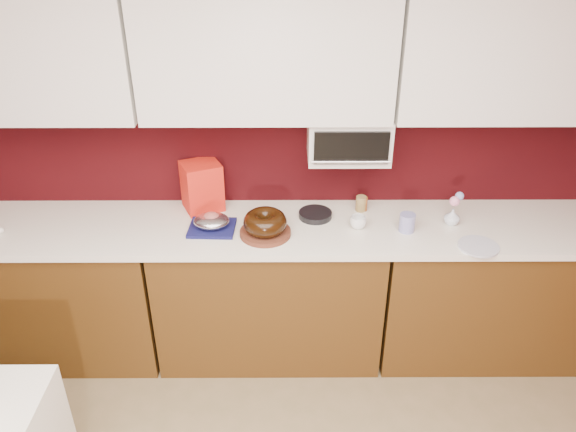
% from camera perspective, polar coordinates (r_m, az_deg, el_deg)
% --- Properties ---
extents(wall_back, '(4.00, 0.02, 2.50)m').
position_cam_1_polar(wall_back, '(3.33, -1.99, 6.94)').
color(wall_back, '#340709').
rests_on(wall_back, floor).
extents(base_cabinet_left, '(1.31, 0.58, 0.86)m').
position_cam_1_polar(base_cabinet_left, '(3.75, -22.87, -7.15)').
color(base_cabinet_left, '#4F300F').
rests_on(base_cabinet_left, floor).
extents(base_cabinet_center, '(1.31, 0.58, 0.86)m').
position_cam_1_polar(base_cabinet_center, '(3.47, -1.88, -7.69)').
color(base_cabinet_center, '#4F300F').
rests_on(base_cabinet_center, floor).
extents(base_cabinet_right, '(1.31, 0.58, 0.86)m').
position_cam_1_polar(base_cabinet_right, '(3.68, 19.53, -7.20)').
color(base_cabinet_right, '#4F300F').
rests_on(base_cabinet_right, floor).
extents(countertop, '(4.00, 0.62, 0.04)m').
position_cam_1_polar(countertop, '(3.22, -2.01, -1.29)').
color(countertop, white).
rests_on(countertop, base_cabinet_center).
extents(upper_cabinet_left, '(1.31, 0.33, 0.70)m').
position_cam_1_polar(upper_cabinet_left, '(3.31, -26.88, 14.70)').
color(upper_cabinet_left, white).
rests_on(upper_cabinet_left, wall_back).
extents(upper_cabinet_center, '(1.31, 0.33, 0.70)m').
position_cam_1_polar(upper_cabinet_center, '(2.98, -2.28, 16.40)').
color(upper_cabinet_center, white).
rests_on(upper_cabinet_center, wall_back).
extents(upper_cabinet_right, '(1.31, 0.33, 0.70)m').
position_cam_1_polar(upper_cabinet_right, '(3.23, 23.06, 15.19)').
color(upper_cabinet_right, white).
rests_on(upper_cabinet_right, wall_back).
extents(toaster_oven, '(0.45, 0.30, 0.25)m').
position_cam_1_polar(toaster_oven, '(3.16, 6.16, 8.00)').
color(toaster_oven, white).
rests_on(toaster_oven, upper_cabinet_center).
extents(toaster_oven_door, '(0.40, 0.02, 0.18)m').
position_cam_1_polar(toaster_oven_door, '(3.02, 6.46, 6.88)').
color(toaster_oven_door, black).
rests_on(toaster_oven_door, toaster_oven).
extents(toaster_oven_handle, '(0.42, 0.02, 0.02)m').
position_cam_1_polar(toaster_oven_handle, '(3.03, 6.41, 5.47)').
color(toaster_oven_handle, silver).
rests_on(toaster_oven_handle, toaster_oven).
extents(cake_base, '(0.31, 0.31, 0.03)m').
position_cam_1_polar(cake_base, '(3.11, -2.31, -1.71)').
color(cake_base, '#5B2B1B').
rests_on(cake_base, countertop).
extents(bundt_cake, '(0.31, 0.31, 0.10)m').
position_cam_1_polar(bundt_cake, '(3.08, -2.34, -0.64)').
color(bundt_cake, black).
rests_on(bundt_cake, cake_base).
extents(navy_towel, '(0.27, 0.23, 0.02)m').
position_cam_1_polar(navy_towel, '(3.19, -7.72, -1.20)').
color(navy_towel, '#14154B').
rests_on(navy_towel, countertop).
extents(foil_ham_nest, '(0.25, 0.23, 0.07)m').
position_cam_1_polar(foil_ham_nest, '(3.17, -7.78, -0.50)').
color(foil_ham_nest, silver).
rests_on(foil_ham_nest, navy_towel).
extents(roasted_ham, '(0.09, 0.08, 0.06)m').
position_cam_1_polar(roasted_ham, '(3.16, -7.81, -0.11)').
color(roasted_ham, '#B25851').
rests_on(roasted_ham, foil_ham_nest).
extents(pandoro_box, '(0.28, 0.27, 0.29)m').
position_cam_1_polar(pandoro_box, '(3.36, -8.73, 3.02)').
color(pandoro_box, red).
rests_on(pandoro_box, countertop).
extents(dark_pan, '(0.25, 0.25, 0.03)m').
position_cam_1_polar(dark_pan, '(3.28, 2.79, 0.14)').
color(dark_pan, black).
rests_on(dark_pan, countertop).
extents(coffee_mug, '(0.09, 0.09, 0.09)m').
position_cam_1_polar(coffee_mug, '(3.18, 7.14, -0.52)').
color(coffee_mug, white).
rests_on(coffee_mug, countertop).
extents(blue_jar, '(0.10, 0.10, 0.10)m').
position_cam_1_polar(blue_jar, '(3.20, 12.00, -0.66)').
color(blue_jar, navy).
rests_on(blue_jar, countertop).
extents(flower_vase, '(0.08, 0.08, 0.11)m').
position_cam_1_polar(flower_vase, '(3.33, 16.34, 0.02)').
color(flower_vase, silver).
rests_on(flower_vase, countertop).
extents(flower_pink, '(0.06, 0.06, 0.06)m').
position_cam_1_polar(flower_pink, '(3.29, 16.57, 1.46)').
color(flower_pink, pink).
rests_on(flower_pink, flower_vase).
extents(flower_blue, '(0.05, 0.05, 0.05)m').
position_cam_1_polar(flower_blue, '(3.30, 17.04, 1.96)').
color(flower_blue, '#8497D4').
rests_on(flower_blue, flower_vase).
extents(china_plate, '(0.26, 0.26, 0.01)m').
position_cam_1_polar(china_plate, '(3.17, 18.78, -2.94)').
color(china_plate, silver).
rests_on(china_plate, countertop).
extents(amber_bottle, '(0.04, 0.04, 0.09)m').
position_cam_1_polar(amber_bottle, '(3.37, 7.81, 1.22)').
color(amber_bottle, brown).
rests_on(amber_bottle, countertop).
extents(paper_cup, '(0.07, 0.07, 0.09)m').
position_cam_1_polar(paper_cup, '(3.37, 7.42, 1.27)').
color(paper_cup, olive).
rests_on(paper_cup, countertop).
extents(egg_left, '(0.06, 0.05, 0.04)m').
position_cam_1_polar(egg_left, '(3.51, -27.22, -1.31)').
color(egg_left, silver).
rests_on(egg_left, countertop).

